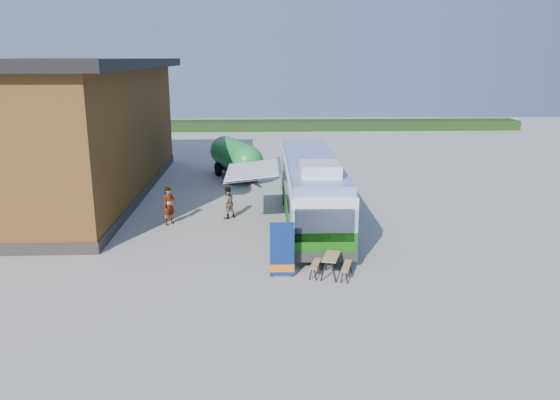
{
  "coord_description": "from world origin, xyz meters",
  "views": [
    {
      "loc": [
        -0.15,
        -20.63,
        7.55
      ],
      "look_at": [
        0.84,
        2.87,
        1.4
      ],
      "focal_mm": 35.0,
      "sensor_mm": 36.0,
      "label": 1
    }
  ],
  "objects_px": {
    "person_a": "(169,206)",
    "banner": "(282,255)",
    "bus": "(312,188)",
    "slurry_tanker": "(235,157)",
    "person_b": "(227,203)",
    "picnic_table": "(331,261)"
  },
  "relations": [
    {
      "from": "banner",
      "to": "person_a",
      "type": "height_order",
      "value": "banner"
    },
    {
      "from": "picnic_table",
      "to": "person_b",
      "type": "xyz_separation_m",
      "value": [
        -4.05,
        7.46,
        0.2
      ]
    },
    {
      "from": "bus",
      "to": "person_a",
      "type": "relative_size",
      "value": 6.53
    },
    {
      "from": "person_a",
      "to": "banner",
      "type": "bearing_deg",
      "value": -102.99
    },
    {
      "from": "person_b",
      "to": "slurry_tanker",
      "type": "relative_size",
      "value": 0.24
    },
    {
      "from": "picnic_table",
      "to": "bus",
      "type": "bearing_deg",
      "value": 107.69
    },
    {
      "from": "bus",
      "to": "picnic_table",
      "type": "bearing_deg",
      "value": -88.38
    },
    {
      "from": "bus",
      "to": "person_a",
      "type": "height_order",
      "value": "bus"
    },
    {
      "from": "banner",
      "to": "person_b",
      "type": "bearing_deg",
      "value": 108.16
    },
    {
      "from": "banner",
      "to": "slurry_tanker",
      "type": "distance_m",
      "value": 16.53
    },
    {
      "from": "banner",
      "to": "person_a",
      "type": "relative_size",
      "value": 1.13
    },
    {
      "from": "banner",
      "to": "person_b",
      "type": "relative_size",
      "value": 1.31
    },
    {
      "from": "person_b",
      "to": "person_a",
      "type": "bearing_deg",
      "value": -16.07
    },
    {
      "from": "bus",
      "to": "person_b",
      "type": "bearing_deg",
      "value": 165.6
    },
    {
      "from": "banner",
      "to": "picnic_table",
      "type": "xyz_separation_m",
      "value": [
        1.74,
        -0.02,
        -0.25
      ]
    },
    {
      "from": "person_a",
      "to": "picnic_table",
      "type": "bearing_deg",
      "value": -94.55
    },
    {
      "from": "bus",
      "to": "slurry_tanker",
      "type": "xyz_separation_m",
      "value": [
        -3.89,
        10.02,
        -0.28
      ]
    },
    {
      "from": "bus",
      "to": "person_b",
      "type": "height_order",
      "value": "bus"
    },
    {
      "from": "bus",
      "to": "person_a",
      "type": "bearing_deg",
      "value": 179.44
    },
    {
      "from": "banner",
      "to": "person_a",
      "type": "bearing_deg",
      "value": 128.15
    },
    {
      "from": "bus",
      "to": "banner",
      "type": "relative_size",
      "value": 5.78
    },
    {
      "from": "picnic_table",
      "to": "slurry_tanker",
      "type": "distance_m",
      "value": 16.89
    }
  ]
}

